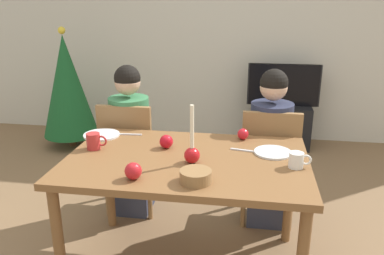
# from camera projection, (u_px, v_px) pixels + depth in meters

# --- Properties ---
(back_wall) EXTENTS (6.40, 0.10, 2.60)m
(back_wall) POSITION_uv_depth(u_px,v_px,m) (224.00, 27.00, 4.55)
(back_wall) COLOR beige
(back_wall) RESTS_ON ground
(dining_table) EXTENTS (1.40, 0.90, 0.75)m
(dining_table) POSITION_uv_depth(u_px,v_px,m) (187.00, 171.00, 2.31)
(dining_table) COLOR brown
(dining_table) RESTS_ON ground
(chair_left) EXTENTS (0.40, 0.40, 0.90)m
(chair_left) POSITION_uv_depth(u_px,v_px,m) (130.00, 152.00, 3.01)
(chair_left) COLOR olive
(chair_left) RESTS_ON ground
(chair_right) EXTENTS (0.40, 0.40, 0.90)m
(chair_right) POSITION_uv_depth(u_px,v_px,m) (269.00, 160.00, 2.86)
(chair_right) COLOR olive
(chair_right) RESTS_ON ground
(person_left_child) EXTENTS (0.30, 0.30, 1.17)m
(person_left_child) POSITION_uv_depth(u_px,v_px,m) (131.00, 143.00, 3.02)
(person_left_child) COLOR #33384C
(person_left_child) RESTS_ON ground
(person_right_child) EXTENTS (0.30, 0.30, 1.17)m
(person_right_child) POSITION_uv_depth(u_px,v_px,m) (269.00, 151.00, 2.87)
(person_right_child) COLOR #33384C
(person_right_child) RESTS_ON ground
(tv_stand) EXTENTS (0.64, 0.40, 0.48)m
(tv_stand) POSITION_uv_depth(u_px,v_px,m) (281.00, 125.00, 4.50)
(tv_stand) COLOR black
(tv_stand) RESTS_ON ground
(tv) EXTENTS (0.79, 0.05, 0.46)m
(tv) POSITION_uv_depth(u_px,v_px,m) (284.00, 85.00, 4.35)
(tv) COLOR black
(tv) RESTS_ON tv_stand
(christmas_tree) EXTENTS (0.60, 0.60, 1.34)m
(christmas_tree) POSITION_uv_depth(u_px,v_px,m) (67.00, 86.00, 4.35)
(christmas_tree) COLOR brown
(christmas_tree) RESTS_ON ground
(candle_centerpiece) EXTENTS (0.09, 0.09, 0.34)m
(candle_centerpiece) POSITION_uv_depth(u_px,v_px,m) (192.00, 151.00, 2.20)
(candle_centerpiece) COLOR red
(candle_centerpiece) RESTS_ON dining_table
(plate_left) EXTENTS (0.24, 0.24, 0.01)m
(plate_left) POSITION_uv_depth(u_px,v_px,m) (102.00, 135.00, 2.65)
(plate_left) COLOR silver
(plate_left) RESTS_ON dining_table
(plate_right) EXTENTS (0.22, 0.22, 0.01)m
(plate_right) POSITION_uv_depth(u_px,v_px,m) (273.00, 152.00, 2.35)
(plate_right) COLOR silver
(plate_right) RESTS_ON dining_table
(mug_left) EXTENTS (0.13, 0.08, 0.10)m
(mug_left) POSITION_uv_depth(u_px,v_px,m) (94.00, 141.00, 2.40)
(mug_left) COLOR #B72D2D
(mug_left) RESTS_ON dining_table
(mug_right) EXTENTS (0.12, 0.08, 0.09)m
(mug_right) POSITION_uv_depth(u_px,v_px,m) (297.00, 160.00, 2.14)
(mug_right) COLOR white
(mug_right) RESTS_ON dining_table
(fork_left) EXTENTS (0.18, 0.03, 0.01)m
(fork_left) POSITION_uv_depth(u_px,v_px,m) (129.00, 134.00, 2.66)
(fork_left) COLOR silver
(fork_left) RESTS_ON dining_table
(fork_right) EXTENTS (0.18, 0.05, 0.01)m
(fork_right) POSITION_uv_depth(u_px,v_px,m) (245.00, 150.00, 2.38)
(fork_right) COLOR silver
(fork_right) RESTS_ON dining_table
(bowl_walnuts) EXTENTS (0.16, 0.16, 0.06)m
(bowl_walnuts) POSITION_uv_depth(u_px,v_px,m) (196.00, 176.00, 1.98)
(bowl_walnuts) COLOR olive
(bowl_walnuts) RESTS_ON dining_table
(apple_near_candle) EXTENTS (0.08, 0.08, 0.08)m
(apple_near_candle) POSITION_uv_depth(u_px,v_px,m) (166.00, 142.00, 2.42)
(apple_near_candle) COLOR red
(apple_near_candle) RESTS_ON dining_table
(apple_by_left_plate) EXTENTS (0.07, 0.07, 0.07)m
(apple_by_left_plate) POSITION_uv_depth(u_px,v_px,m) (243.00, 134.00, 2.57)
(apple_by_left_plate) COLOR red
(apple_by_left_plate) RESTS_ON dining_table
(apple_by_right_mug) EXTENTS (0.09, 0.09, 0.09)m
(apple_by_right_mug) POSITION_uv_depth(u_px,v_px,m) (133.00, 171.00, 2.01)
(apple_by_right_mug) COLOR red
(apple_by_right_mug) RESTS_ON dining_table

